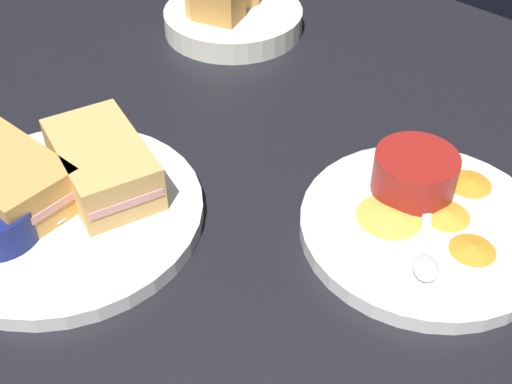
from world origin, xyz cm
name	(u,v)px	position (x,y,z in cm)	size (l,w,h in cm)	color
ground_plane	(163,174)	(0.00, 0.00, -1.50)	(110.00, 110.00, 3.00)	black
plate_sandwich_main	(63,212)	(-0.35, -11.87, 0.80)	(26.17, 26.17, 1.60)	white
sandwich_half_near	(100,162)	(-0.39, -6.90, 4.00)	(14.75, 11.16, 4.80)	tan
sandwich_half_far	(6,179)	(-4.63, -14.39, 4.00)	(13.55, 8.16, 4.80)	tan
spoon_by_dark_ramekin	(65,215)	(1.29, -12.48, 1.96)	(5.62, 9.53, 0.80)	silver
plate_chips_companion	(424,228)	(25.74, 9.87, 0.80)	(23.06, 23.06, 1.60)	white
ramekin_light_gravy	(415,172)	(22.28, 12.75, 3.77)	(7.95, 7.95, 4.05)	maroon
spoon_by_gravy_ramekin	(426,257)	(28.32, 5.70, 1.96)	(6.46, 9.16, 0.80)	silver
plantain_chip_scatter	(433,213)	(25.72, 10.97, 1.90)	(15.03, 15.87, 0.60)	gold
bread_basket_rear	(230,15)	(-15.13, 25.47, 2.43)	(18.79, 18.79, 8.17)	silver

